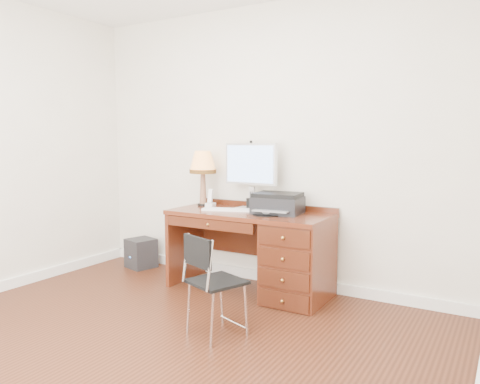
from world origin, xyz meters
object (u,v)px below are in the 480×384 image
Objects in this scene: printer at (278,203)px; chair at (212,276)px; desk at (281,252)px; monitor at (251,168)px; phone at (210,201)px; equipment_box at (141,253)px; leg_lamp at (203,166)px.

chair is at bearing -95.30° from printer.
printer is at bearing 139.37° from desk.
phone is (-0.42, -0.06, -0.34)m from monitor.
phone is at bearing 173.18° from desk.
phone is 0.55× the size of equipment_box.
equipment_box is (-1.72, 1.14, -0.29)m from chair.
desk is 4.69× the size of equipment_box.
printer is at bearing 14.24° from equipment_box.
monitor is at bearing 4.55° from leg_lamp.
equipment_box is at bearing 176.87° from desk.
leg_lamp is at bearing 169.28° from printer.
equipment_box is (-1.36, -0.06, -0.99)m from monitor.
phone reaches higher than desk.
printer is 0.61× the size of chair.
chair is at bearing -92.24° from desk.
equipment_box is (-1.70, 0.05, -0.68)m from printer.
desk is 8.56× the size of phone.
monitor reaches higher than chair.
monitor is 1.43m from chair.
chair is at bearing -62.41° from phone.
leg_lamp reaches higher than printer.
leg_lamp is 0.74× the size of chair.
equipment_box is at bearing 172.24° from printer.
desk is at bearing -46.82° from printer.
monitor is at bearing 155.99° from printer.
chair is 2.33× the size of equipment_box.
printer is 0.82× the size of leg_lamp.
leg_lamp is (-0.87, 0.07, 0.31)m from printer.
chair is at bearing -17.68° from equipment_box.
printer is 0.77m from phone.
printer is 2.59× the size of phone.
printer is 1.16m from chair.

